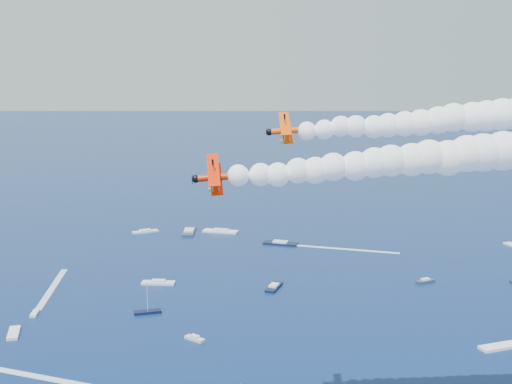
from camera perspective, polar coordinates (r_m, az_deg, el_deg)
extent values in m
cube|color=white|center=(192.03, -18.58, -9.90)|extent=(1.77, 5.11, 0.70)
cube|color=#0E1A32|center=(251.10, 2.12, -4.46)|extent=(13.66, 8.93, 0.70)
cube|color=white|center=(172.31, 20.26, -12.44)|extent=(10.39, 5.30, 0.70)
cube|color=silver|center=(208.60, -8.44, -7.78)|extent=(10.64, 4.98, 0.70)
cube|color=black|center=(185.61, -9.35, -10.19)|extent=(7.61, 3.44, 0.70)
cube|color=#333A44|center=(214.58, 14.44, -7.48)|extent=(6.55, 3.91, 0.70)
cube|color=black|center=(202.65, 1.57, -8.22)|extent=(6.73, 9.67, 0.70)
cube|color=silver|center=(271.97, -9.55, -3.41)|extent=(10.95, 6.46, 0.70)
cube|color=white|center=(180.42, -20.22, -11.37)|extent=(3.73, 8.58, 0.70)
cube|color=#313741|center=(270.02, -5.80, -3.41)|extent=(6.34, 15.03, 0.70)
cube|color=silver|center=(167.13, -5.32, -12.52)|extent=(5.14, 4.97, 0.70)
cube|color=white|center=(269.27, -3.08, -3.41)|extent=(14.96, 9.39, 0.70)
cube|color=white|center=(211.89, -17.22, -7.95)|extent=(3.08, 38.04, 0.04)
cube|color=white|center=(156.89, -18.68, -14.83)|extent=(34.97, 18.60, 0.04)
cube|color=white|center=(246.43, 7.91, -4.93)|extent=(35.78, 16.63, 0.04)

